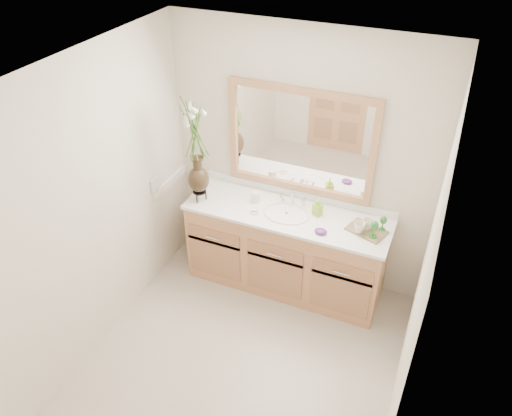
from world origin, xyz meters
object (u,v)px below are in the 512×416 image
at_px(tumbler, 256,197).
at_px(tray, 367,231).
at_px(soap_bottle, 318,208).
at_px(flower_vase, 195,139).

height_order(tumbler, tray, tumbler).
xyz_separation_m(soap_bottle, tray, (0.45, -0.07, -0.06)).
relative_size(tumbler, tray, 0.32).
bearing_deg(flower_vase, tumbler, 19.64).
bearing_deg(flower_vase, soap_bottle, 10.58).
distance_m(flower_vase, tumbler, 0.76).
relative_size(flower_vase, soap_bottle, 6.49).
xyz_separation_m(tumbler, soap_bottle, (0.58, 0.03, 0.02)).
relative_size(flower_vase, tray, 2.91).
relative_size(flower_vase, tumbler, 9.06).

